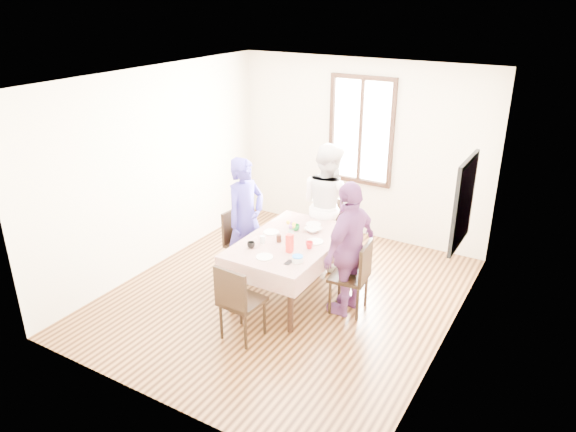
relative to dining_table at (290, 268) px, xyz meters
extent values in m
plane|color=black|center=(-0.05, -0.05, -0.38)|extent=(4.50, 4.50, 0.00)
plane|color=beige|center=(-0.05, 2.20, 0.98)|extent=(4.00, 0.00, 4.00)
plane|color=beige|center=(1.95, -0.05, 0.98)|extent=(0.00, 4.50, 4.50)
cube|color=black|center=(-0.05, 2.18, 1.27)|extent=(1.02, 0.06, 1.62)
cube|color=white|center=(-0.05, 2.19, 1.27)|extent=(0.90, 0.02, 1.50)
cube|color=red|center=(1.93, 0.25, 1.18)|extent=(0.04, 0.76, 0.96)
cube|color=black|center=(0.00, 0.00, 0.00)|extent=(0.93, 1.51, 0.75)
cube|color=#520B00|center=(0.00, 0.00, 0.38)|extent=(1.05, 1.63, 0.01)
cube|color=black|center=(-0.78, 0.14, 0.08)|extent=(0.46, 0.46, 0.91)
cube|color=black|center=(0.78, 0.05, 0.08)|extent=(0.46, 0.46, 0.91)
cube|color=black|center=(0.00, 1.03, 0.08)|extent=(0.46, 0.46, 0.91)
cube|color=black|center=(0.00, -1.03, 0.08)|extent=(0.45, 0.45, 0.91)
imported|color=#392F91|center=(-0.76, 0.14, 0.45)|extent=(0.51, 0.67, 1.65)
imported|color=white|center=(0.00, 1.02, 0.49)|extent=(1.03, 0.94, 1.73)
imported|color=#6C366C|center=(0.76, 0.05, 0.44)|extent=(0.53, 1.01, 1.64)
imported|color=black|center=(-0.29, -0.41, 0.42)|extent=(0.10, 0.10, 0.07)
imported|color=red|center=(0.31, -0.08, 0.43)|extent=(0.12, 0.12, 0.09)
imported|color=#0C7226|center=(-0.09, 0.29, 0.43)|extent=(0.12, 0.12, 0.08)
imported|color=white|center=(0.12, 0.37, 0.41)|extent=(0.26, 0.26, 0.05)
cube|color=red|center=(0.15, -0.28, 0.50)|extent=(0.07, 0.07, 0.22)
cylinder|color=white|center=(0.36, -0.45, 0.42)|extent=(0.13, 0.13, 0.06)
cylinder|color=black|center=(-0.09, -0.11, 0.43)|extent=(0.06, 0.06, 0.09)
cylinder|color=silver|center=(-0.25, -0.23, 0.43)|extent=(0.07, 0.07, 0.09)
cube|color=black|center=(0.28, -0.51, 0.39)|extent=(0.06, 0.13, 0.01)
cylinder|color=silver|center=(0.00, 0.02, 0.45)|extent=(0.06, 0.06, 0.13)
cylinder|color=white|center=(-0.32, 0.07, 0.39)|extent=(0.20, 0.20, 0.01)
cylinder|color=white|center=(0.29, 0.11, 0.39)|extent=(0.20, 0.20, 0.01)
cylinder|color=white|center=(0.03, 0.55, 0.39)|extent=(0.20, 0.20, 0.01)
cylinder|color=white|center=(-0.02, -0.54, 0.39)|extent=(0.20, 0.20, 0.01)
cylinder|color=blue|center=(0.36, -0.45, 0.46)|extent=(0.12, 0.12, 0.01)
camera|label=1|loc=(2.97, -5.12, 3.20)|focal=33.51mm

